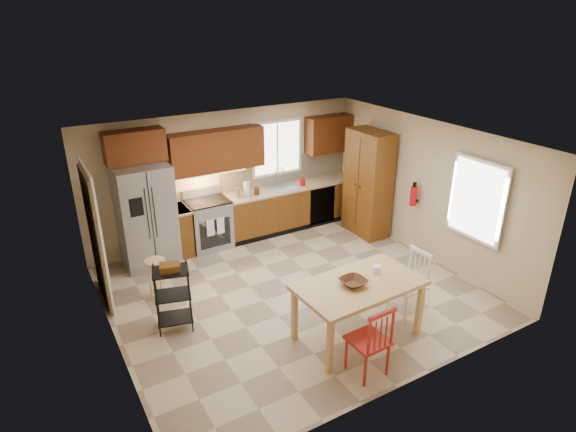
# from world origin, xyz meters

# --- Properties ---
(floor) EXTENTS (5.50, 5.50, 0.00)m
(floor) POSITION_xyz_m (0.00, 0.00, 0.00)
(floor) COLOR tan
(floor) RESTS_ON ground
(ceiling) EXTENTS (5.50, 5.00, 0.02)m
(ceiling) POSITION_xyz_m (0.00, 0.00, 2.50)
(ceiling) COLOR silver
(ceiling) RESTS_ON ground
(wall_back) EXTENTS (5.50, 0.02, 2.50)m
(wall_back) POSITION_xyz_m (0.00, 2.50, 1.25)
(wall_back) COLOR #CCB793
(wall_back) RESTS_ON ground
(wall_front) EXTENTS (5.50, 0.02, 2.50)m
(wall_front) POSITION_xyz_m (0.00, -2.50, 1.25)
(wall_front) COLOR #CCB793
(wall_front) RESTS_ON ground
(wall_left) EXTENTS (0.02, 5.00, 2.50)m
(wall_left) POSITION_xyz_m (-2.75, 0.00, 1.25)
(wall_left) COLOR #CCB793
(wall_left) RESTS_ON ground
(wall_right) EXTENTS (0.02, 5.00, 2.50)m
(wall_right) POSITION_xyz_m (2.75, 0.00, 1.25)
(wall_right) COLOR #CCB793
(wall_right) RESTS_ON ground
(refrigerator) EXTENTS (0.92, 0.75, 1.82)m
(refrigerator) POSITION_xyz_m (-1.70, 2.12, 0.91)
(refrigerator) COLOR gray
(refrigerator) RESTS_ON floor
(range_stove) EXTENTS (0.76, 0.63, 0.92)m
(range_stove) POSITION_xyz_m (-0.55, 2.19, 0.46)
(range_stove) COLOR gray
(range_stove) RESTS_ON floor
(base_cabinet_narrow) EXTENTS (0.30, 0.60, 0.90)m
(base_cabinet_narrow) POSITION_xyz_m (-1.10, 2.20, 0.45)
(base_cabinet_narrow) COLOR brown
(base_cabinet_narrow) RESTS_ON floor
(base_cabinet_run) EXTENTS (2.92, 0.60, 0.90)m
(base_cabinet_run) POSITION_xyz_m (1.29, 2.20, 0.45)
(base_cabinet_run) COLOR brown
(base_cabinet_run) RESTS_ON floor
(dishwasher) EXTENTS (0.60, 0.02, 0.78)m
(dishwasher) POSITION_xyz_m (1.85, 1.91, 0.45)
(dishwasher) COLOR black
(dishwasher) RESTS_ON floor
(backsplash) EXTENTS (2.92, 0.03, 0.55)m
(backsplash) POSITION_xyz_m (1.29, 2.48, 1.18)
(backsplash) COLOR beige
(backsplash) RESTS_ON wall_back
(upper_over_fridge) EXTENTS (1.00, 0.35, 0.55)m
(upper_over_fridge) POSITION_xyz_m (-1.70, 2.33, 2.10)
(upper_over_fridge) COLOR #5D2A0F
(upper_over_fridge) RESTS_ON wall_back
(upper_left_block) EXTENTS (1.80, 0.35, 0.75)m
(upper_left_block) POSITION_xyz_m (-0.25, 2.33, 1.83)
(upper_left_block) COLOR #5D2A0F
(upper_left_block) RESTS_ON wall_back
(upper_right_block) EXTENTS (1.00, 0.35, 0.75)m
(upper_right_block) POSITION_xyz_m (2.25, 2.33, 1.83)
(upper_right_block) COLOR #5D2A0F
(upper_right_block) RESTS_ON wall_back
(window_back) EXTENTS (1.12, 0.04, 1.12)m
(window_back) POSITION_xyz_m (1.10, 2.48, 1.65)
(window_back) COLOR white
(window_back) RESTS_ON wall_back
(sink) EXTENTS (0.62, 0.46, 0.16)m
(sink) POSITION_xyz_m (1.10, 2.20, 0.86)
(sink) COLOR gray
(sink) RESTS_ON base_cabinet_run
(undercab_glow) EXTENTS (1.60, 0.30, 0.01)m
(undercab_glow) POSITION_xyz_m (-0.55, 2.30, 1.43)
(undercab_glow) COLOR #FFBF66
(undercab_glow) RESTS_ON wall_back
(soap_bottle) EXTENTS (0.09, 0.09, 0.19)m
(soap_bottle) POSITION_xyz_m (1.48, 2.10, 1.00)
(soap_bottle) COLOR #BA0C10
(soap_bottle) RESTS_ON base_cabinet_run
(paper_towel) EXTENTS (0.12, 0.12, 0.28)m
(paper_towel) POSITION_xyz_m (0.25, 2.15, 1.04)
(paper_towel) COLOR white
(paper_towel) RESTS_ON base_cabinet_run
(canister_steel) EXTENTS (0.11, 0.11, 0.18)m
(canister_steel) POSITION_xyz_m (0.05, 2.15, 0.99)
(canister_steel) COLOR gray
(canister_steel) RESTS_ON base_cabinet_run
(canister_wood) EXTENTS (0.10, 0.10, 0.14)m
(canister_wood) POSITION_xyz_m (0.45, 2.12, 0.97)
(canister_wood) COLOR #4E2814
(canister_wood) RESTS_ON base_cabinet_run
(pantry) EXTENTS (0.50, 0.95, 2.10)m
(pantry) POSITION_xyz_m (2.43, 1.20, 1.05)
(pantry) COLOR brown
(pantry) RESTS_ON floor
(fire_extinguisher) EXTENTS (0.12, 0.12, 0.36)m
(fire_extinguisher) POSITION_xyz_m (2.63, 0.15, 1.10)
(fire_extinguisher) COLOR #BA0C10
(fire_extinguisher) RESTS_ON wall_right
(window_right) EXTENTS (0.04, 1.02, 1.32)m
(window_right) POSITION_xyz_m (2.68, -1.15, 1.45)
(window_right) COLOR white
(window_right) RESTS_ON wall_right
(doorway) EXTENTS (0.04, 0.95, 2.10)m
(doorway) POSITION_xyz_m (-2.67, 1.30, 1.05)
(doorway) COLOR #8C7A59
(doorway) RESTS_ON wall_left
(dining_table) EXTENTS (1.74, 1.02, 0.83)m
(dining_table) POSITION_xyz_m (0.19, -1.42, 0.42)
(dining_table) COLOR #D9B56C
(dining_table) RESTS_ON floor
(chair_red) EXTENTS (0.49, 0.49, 1.00)m
(chair_red) POSITION_xyz_m (-0.16, -2.07, 0.50)
(chair_red) COLOR #A52119
(chair_red) RESTS_ON floor
(chair_white) EXTENTS (0.49, 0.49, 1.00)m
(chair_white) POSITION_xyz_m (1.14, -1.37, 0.50)
(chair_white) COLOR white
(chair_white) RESTS_ON floor
(table_bowl) EXTENTS (0.36, 0.36, 0.08)m
(table_bowl) POSITION_xyz_m (0.08, -1.42, 0.84)
(table_bowl) COLOR #4E2814
(table_bowl) RESTS_ON dining_table
(table_jar) EXTENTS (0.14, 0.14, 0.16)m
(table_jar) POSITION_xyz_m (0.57, -1.32, 0.88)
(table_jar) COLOR white
(table_jar) RESTS_ON dining_table
(bar_stool) EXTENTS (0.35, 0.35, 0.65)m
(bar_stool) POSITION_xyz_m (-1.92, 0.96, 0.32)
(bar_stool) COLOR #D9B56C
(bar_stool) RESTS_ON floor
(utility_cart) EXTENTS (0.57, 0.50, 0.98)m
(utility_cart) POSITION_xyz_m (-1.93, 0.03, 0.49)
(utility_cart) COLOR black
(utility_cart) RESTS_ON floor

